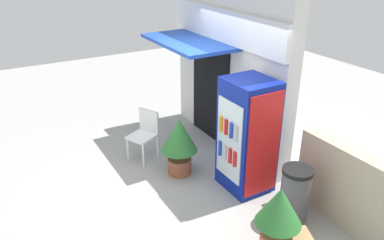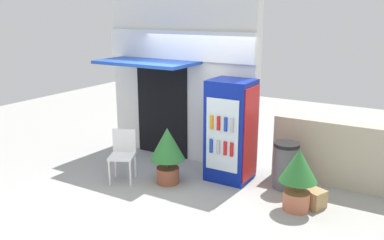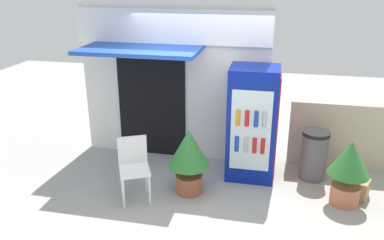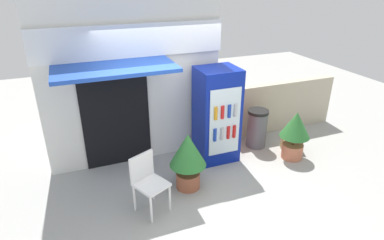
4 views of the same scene
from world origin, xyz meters
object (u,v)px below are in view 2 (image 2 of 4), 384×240
at_px(drink_cooler, 231,131).
at_px(cardboard_box, 312,197).
at_px(trash_bin, 286,166).
at_px(potted_plant_near_shop, 167,149).
at_px(plastic_chair, 123,151).
at_px(potted_plant_curbside, 298,173).

bearing_deg(drink_cooler, cardboard_box, -11.73).
bearing_deg(trash_bin, potted_plant_near_shop, -155.58).
height_order(drink_cooler, cardboard_box, drink_cooler).
distance_m(plastic_chair, potted_plant_near_shop, 0.81).
distance_m(trash_bin, cardboard_box, 0.77).
bearing_deg(trash_bin, drink_cooler, -173.52).
relative_size(drink_cooler, trash_bin, 2.24).
bearing_deg(drink_cooler, potted_plant_curbside, -22.45).
distance_m(drink_cooler, potted_plant_curbside, 1.53).
bearing_deg(potted_plant_near_shop, plastic_chair, -159.26).
bearing_deg(drink_cooler, trash_bin, 6.48).
bearing_deg(cardboard_box, potted_plant_near_shop, -170.55).
bearing_deg(potted_plant_curbside, plastic_chair, -171.67).
distance_m(plastic_chair, cardboard_box, 3.26).
xyz_separation_m(potted_plant_near_shop, cardboard_box, (2.41, 0.40, -0.48)).
xyz_separation_m(drink_cooler, potted_plant_curbside, (1.38, -0.57, -0.31)).
distance_m(potted_plant_near_shop, cardboard_box, 2.49).
height_order(drink_cooler, trash_bin, drink_cooler).
distance_m(drink_cooler, trash_bin, 1.10).
xyz_separation_m(trash_bin, cardboard_box, (0.57, -0.43, -0.27)).
bearing_deg(plastic_chair, drink_cooler, 32.03).
relative_size(drink_cooler, cardboard_box, 4.71).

